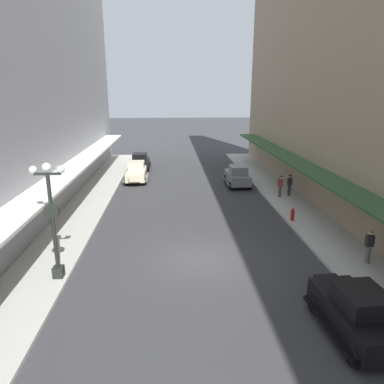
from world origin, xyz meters
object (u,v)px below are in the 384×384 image
parked_car_2 (140,161)px  pedestrian_0 (280,186)px  pedestrian_2 (290,185)px  fire_hydrant (292,214)px  parked_car_0 (136,172)px  lamp_post_with_clock (52,217)px  parked_car_1 (357,311)px  parked_car_3 (238,175)px  pedestrian_3 (369,246)px

parked_car_2 → pedestrian_0: bearing=-43.8°
parked_car_2 → pedestrian_0: size_ratio=2.56×
pedestrian_2 → fire_hydrant: bearing=-106.3°
pedestrian_2 → parked_car_0: bearing=154.7°
lamp_post_with_clock → pedestrian_2: lamp_post_with_clock is taller
parked_car_2 → parked_car_1: bearing=-70.9°
pedestrian_2 → parked_car_1: bearing=-100.8°
parked_car_3 → pedestrian_3: bearing=-77.2°
parked_car_1 → parked_car_3: 20.15m
parked_car_0 → fire_hydrant: parked_car_0 is taller
parked_car_0 → lamp_post_with_clock: 18.08m
parked_car_3 → lamp_post_with_clock: lamp_post_with_clock is taller
lamp_post_with_clock → pedestrian_0: lamp_post_with_clock is taller
parked_car_0 → parked_car_3: bearing=-13.0°
parked_car_1 → pedestrian_2: (3.11, 16.32, 0.07)m
parked_car_1 → parked_car_2: same height
fire_hydrant → pedestrian_2: (1.62, 5.53, 0.45)m
parked_car_0 → lamp_post_with_clock: size_ratio=0.83×
parked_car_3 → pedestrian_0: bearing=-58.1°
parked_car_3 → pedestrian_3: 15.66m
lamp_post_with_clock → fire_hydrant: size_ratio=6.29×
parked_car_1 → lamp_post_with_clock: lamp_post_with_clock is taller
fire_hydrant → parked_car_1: bearing=-97.9°
lamp_post_with_clock → pedestrian_3: (14.41, 0.49, -2.00)m
parked_car_2 → fire_hydrant: size_ratio=5.21×
parked_car_3 → pedestrian_0: size_ratio=2.56×
parked_car_1 → parked_car_2: bearing=109.1°
pedestrian_2 → pedestrian_3: 11.45m
lamp_post_with_clock → pedestrian_3: 14.56m
parked_car_3 → pedestrian_2: size_ratio=2.56×
parked_car_2 → lamp_post_with_clock: (-1.81, -22.86, 2.04)m
parked_car_2 → parked_car_0: bearing=-89.5°
parked_car_0 → pedestrian_3: bearing=-54.1°
parked_car_3 → fire_hydrant: bearing=-79.1°
pedestrian_0 → parked_car_2: bearing=136.2°
pedestrian_0 → fire_hydrant: bearing=-98.4°
parked_car_1 → fire_hydrant: parked_car_1 is taller
lamp_post_with_clock → pedestrian_3: size_ratio=3.15×
parked_car_3 → pedestrian_2: bearing=-48.2°
parked_car_2 → pedestrian_0: 16.23m
parked_car_2 → lamp_post_with_clock: lamp_post_with_clock is taller
fire_hydrant → pedestrian_0: pedestrian_0 is taller
pedestrian_2 → pedestrian_3: bearing=-89.8°
parked_car_3 → pedestrian_2: 5.13m
pedestrian_0 → lamp_post_with_clock: bearing=-139.3°
parked_car_3 → lamp_post_with_clock: bearing=-124.8°
parked_car_3 → fire_hydrant: size_ratio=5.20×
lamp_post_with_clock → pedestrian_2: size_ratio=3.09×
parked_car_1 → parked_car_3: bearing=90.9°
parked_car_1 → lamp_post_with_clock: 12.25m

